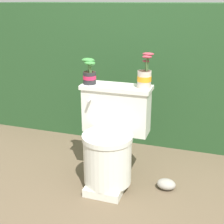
{
  "coord_description": "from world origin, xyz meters",
  "views": [
    {
      "loc": [
        0.59,
        -1.9,
        1.33
      ],
      "look_at": [
        -0.07,
        0.1,
        0.57
      ],
      "focal_mm": 50.0,
      "sensor_mm": 36.0,
      "label": 1
    }
  ],
  "objects": [
    {
      "name": "potted_plant_midleft",
      "position": [
        0.14,
        0.2,
        0.82
      ],
      "size": [
        0.11,
        0.1,
        0.25
      ],
      "color": "beige",
      "rests_on": "toilet"
    },
    {
      "name": "toilet",
      "position": [
        -0.07,
        0.08,
        0.35
      ],
      "size": [
        0.52,
        0.49,
        0.74
      ],
      "color": "silver",
      "rests_on": "ground"
    },
    {
      "name": "garden_stone",
      "position": [
        0.35,
        0.12,
        0.04
      ],
      "size": [
        0.14,
        0.11,
        0.08
      ],
      "color": "gray",
      "rests_on": "ground"
    },
    {
      "name": "hedge_backdrop",
      "position": [
        0.0,
        1.27,
        0.65
      ],
      "size": [
        3.28,
        0.93,
        1.3
      ],
      "color": "#234723",
      "rests_on": "ground"
    },
    {
      "name": "potted_plant_left",
      "position": [
        -0.27,
        0.18,
        0.82
      ],
      "size": [
        0.11,
        0.11,
        0.19
      ],
      "color": "#262628",
      "rests_on": "toilet"
    },
    {
      "name": "ground_plane",
      "position": [
        0.0,
        0.0,
        0.0
      ],
      "size": [
        12.0,
        12.0,
        0.0
      ],
      "primitive_type": "plane",
      "color": "brown"
    }
  ]
}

